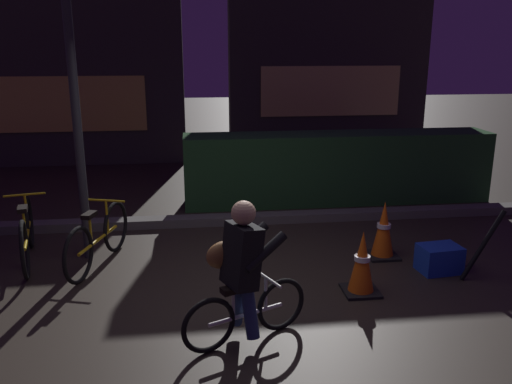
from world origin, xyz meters
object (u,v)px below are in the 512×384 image
object	(u,v)px
parked_bike_center_left	(98,238)
traffic_cone_near	(362,263)
street_post	(78,136)
parked_bike_left_mid	(27,234)
closed_umbrella	(483,245)
traffic_cone_far	(384,230)
blue_crate	(439,259)
cyclist	(242,272)

from	to	relation	value
parked_bike_center_left	traffic_cone_near	distance (m)	2.93
street_post	parked_bike_left_mid	size ratio (longest dim) A/B	1.83
closed_umbrella	parked_bike_center_left	bearing A→B (deg)	168.11
traffic_cone_near	traffic_cone_far	bearing A→B (deg)	58.44
parked_bike_left_mid	blue_crate	distance (m)	4.67
traffic_cone_far	traffic_cone_near	bearing A→B (deg)	-121.56
parked_bike_center_left	traffic_cone_near	bearing A→B (deg)	-93.46
parked_bike_center_left	traffic_cone_near	xyz separation A→B (m)	(2.74, -1.03, -0.01)
closed_umbrella	blue_crate	bearing A→B (deg)	144.20
street_post	closed_umbrella	world-z (taller)	street_post
traffic_cone_far	blue_crate	distance (m)	0.70
closed_umbrella	street_post	bearing A→B (deg)	165.12
parked_bike_left_mid	traffic_cone_near	distance (m)	3.78
parked_bike_center_left	closed_umbrella	xyz separation A→B (m)	(4.10, -0.88, 0.06)
traffic_cone_near	traffic_cone_far	size ratio (longest dim) A/B	0.97
parked_bike_left_mid	traffic_cone_far	world-z (taller)	parked_bike_left_mid
parked_bike_left_mid	traffic_cone_far	distance (m)	4.13
blue_crate	cyclist	distance (m)	2.62
blue_crate	closed_umbrella	distance (m)	0.49
street_post	cyclist	xyz separation A→B (m)	(1.63, -2.05, -0.82)
traffic_cone_near	blue_crate	bearing A→B (deg)	21.44
street_post	traffic_cone_far	size ratio (longest dim) A/B	4.25
blue_crate	traffic_cone_far	bearing A→B (deg)	134.39
traffic_cone_near	closed_umbrella	world-z (taller)	closed_umbrella
traffic_cone_far	closed_umbrella	size ratio (longest dim) A/B	0.80
parked_bike_left_mid	cyclist	world-z (taller)	cyclist
traffic_cone_far	cyclist	distance (m)	2.47
traffic_cone_near	parked_bike_center_left	bearing A→B (deg)	159.46
parked_bike_left_mid	closed_umbrella	distance (m)	5.05
street_post	traffic_cone_near	distance (m)	3.38
parked_bike_left_mid	traffic_cone_near	world-z (taller)	parked_bike_left_mid
blue_crate	parked_bike_left_mid	bearing A→B (deg)	169.53
parked_bike_left_mid	cyclist	distance (m)	3.05
parked_bike_left_mid	street_post	bearing A→B (deg)	-97.96
traffic_cone_near	traffic_cone_far	world-z (taller)	traffic_cone_far
traffic_cone_near	closed_umbrella	distance (m)	1.37
parked_bike_left_mid	traffic_cone_near	xyz separation A→B (m)	(3.57, -1.25, -0.02)
blue_crate	closed_umbrella	bearing A→B (deg)	-35.97
street_post	traffic_cone_near	xyz separation A→B (m)	(2.91, -1.30, -1.13)
street_post	parked_bike_center_left	xyz separation A→B (m)	(0.17, -0.27, -1.12)
traffic_cone_far	blue_crate	size ratio (longest dim) A/B	1.55
parked_bike_center_left	blue_crate	size ratio (longest dim) A/B	3.37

